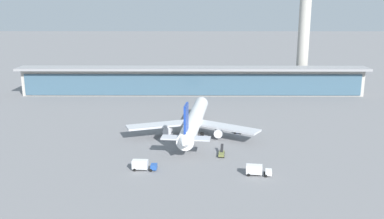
{
  "coord_description": "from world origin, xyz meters",
  "views": [
    {
      "loc": [
        0.96,
        -143.88,
        48.33
      ],
      "look_at": [
        0.0,
        17.49,
        7.86
      ],
      "focal_mm": 40.11,
      "sensor_mm": 36.0,
      "label": 1
    }
  ],
  "objects_px": {
    "airliner_on_stand": "(194,121)",
    "service_truck_under_wing_blue": "(191,142)",
    "control_tower": "(305,19)",
    "service_truck_near_nose_olive": "(222,153)",
    "service_truck_by_tail_blue": "(238,131)",
    "service_truck_on_taxiway_blue": "(143,165)",
    "service_truck_mid_apron_white": "(257,170)"
  },
  "relations": [
    {
      "from": "control_tower",
      "to": "airliner_on_stand",
      "type": "bearing_deg",
      "value": -124.43
    },
    {
      "from": "airliner_on_stand",
      "to": "control_tower",
      "type": "bearing_deg",
      "value": 55.57
    },
    {
      "from": "airliner_on_stand",
      "to": "service_truck_by_tail_blue",
      "type": "distance_m",
      "value": 17.29
    },
    {
      "from": "service_truck_near_nose_olive",
      "to": "service_truck_on_taxiway_blue",
      "type": "height_order",
      "value": "service_truck_on_taxiway_blue"
    },
    {
      "from": "airliner_on_stand",
      "to": "service_truck_under_wing_blue",
      "type": "distance_m",
      "value": 12.53
    },
    {
      "from": "service_truck_mid_apron_white",
      "to": "control_tower",
      "type": "height_order",
      "value": "control_tower"
    },
    {
      "from": "airliner_on_stand",
      "to": "service_truck_on_taxiway_blue",
      "type": "relative_size",
      "value": 8.63
    },
    {
      "from": "service_truck_near_nose_olive",
      "to": "service_truck_on_taxiway_blue",
      "type": "relative_size",
      "value": 0.93
    },
    {
      "from": "service_truck_mid_apron_white",
      "to": "control_tower",
      "type": "distance_m",
      "value": 140.81
    },
    {
      "from": "service_truck_under_wing_blue",
      "to": "service_truck_by_tail_blue",
      "type": "distance_m",
      "value": 21.9
    },
    {
      "from": "service_truck_near_nose_olive",
      "to": "control_tower",
      "type": "relative_size",
      "value": 0.1
    },
    {
      "from": "service_truck_under_wing_blue",
      "to": "service_truck_on_taxiway_blue",
      "type": "height_order",
      "value": "service_truck_on_taxiway_blue"
    },
    {
      "from": "service_truck_near_nose_olive",
      "to": "service_truck_by_tail_blue",
      "type": "xyz_separation_m",
      "value": [
        7.72,
        24.01,
        0.07
      ]
    },
    {
      "from": "airliner_on_stand",
      "to": "service_truck_near_nose_olive",
      "type": "xyz_separation_m",
      "value": [
        8.91,
        -22.71,
        -4.57
      ]
    },
    {
      "from": "service_truck_near_nose_olive",
      "to": "service_truck_mid_apron_white",
      "type": "bearing_deg",
      "value": -60.73
    },
    {
      "from": "service_truck_near_nose_olive",
      "to": "service_truck_on_taxiway_blue",
      "type": "bearing_deg",
      "value": -152.39
    },
    {
      "from": "service_truck_near_nose_olive",
      "to": "service_truck_by_tail_blue",
      "type": "distance_m",
      "value": 25.23
    },
    {
      "from": "service_truck_under_wing_blue",
      "to": "service_truck_mid_apron_white",
      "type": "relative_size",
      "value": 0.4
    },
    {
      "from": "airliner_on_stand",
      "to": "control_tower",
      "type": "xyz_separation_m",
      "value": [
        61.39,
        89.55,
        33.92
      ]
    },
    {
      "from": "service_truck_on_taxiway_blue",
      "to": "control_tower",
      "type": "relative_size",
      "value": 0.1
    },
    {
      "from": "airliner_on_stand",
      "to": "service_truck_under_wing_blue",
      "type": "bearing_deg",
      "value": -95.0
    },
    {
      "from": "airliner_on_stand",
      "to": "service_truck_mid_apron_white",
      "type": "distance_m",
      "value": 43.17
    },
    {
      "from": "service_truck_under_wing_blue",
      "to": "control_tower",
      "type": "relative_size",
      "value": 0.04
    },
    {
      "from": "airliner_on_stand",
      "to": "control_tower",
      "type": "relative_size",
      "value": 0.89
    },
    {
      "from": "service_truck_near_nose_olive",
      "to": "service_truck_under_wing_blue",
      "type": "relative_size",
      "value": 2.29
    },
    {
      "from": "service_truck_under_wing_blue",
      "to": "service_truck_on_taxiway_blue",
      "type": "distance_m",
      "value": 27.55
    },
    {
      "from": "service_truck_on_taxiway_blue",
      "to": "control_tower",
      "type": "xyz_separation_m",
      "value": [
        76.52,
        124.84,
        37.61
      ]
    },
    {
      "from": "service_truck_under_wing_blue",
      "to": "airliner_on_stand",
      "type": "bearing_deg",
      "value": 85.0
    },
    {
      "from": "service_truck_near_nose_olive",
      "to": "service_truck_mid_apron_white",
      "type": "distance_m",
      "value": 18.74
    },
    {
      "from": "service_truck_on_taxiway_blue",
      "to": "service_truck_mid_apron_white",
      "type": "bearing_deg",
      "value": -6.45
    },
    {
      "from": "service_truck_by_tail_blue",
      "to": "service_truck_under_wing_blue",
      "type": "bearing_deg",
      "value": -143.75
    },
    {
      "from": "service_truck_by_tail_blue",
      "to": "control_tower",
      "type": "relative_size",
      "value": 0.04
    }
  ]
}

